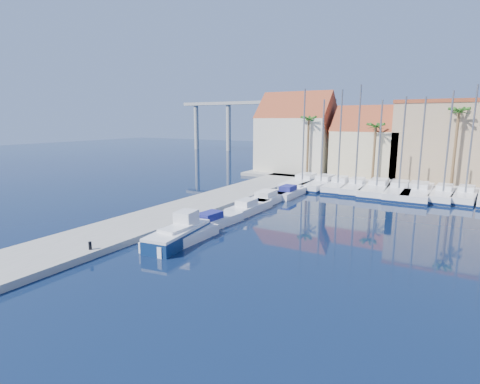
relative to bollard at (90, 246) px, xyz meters
The scene contains 26 objects.
ground 6.93m from the bollard, 16.56° to the right, with size 260.00×260.00×0.00m, color black.
quay_west 11.80m from the bollard, 101.75° to the left, with size 6.00×77.00×0.50m, color gray.
shore_north 48.94m from the bollard, 70.17° to the left, with size 54.00×16.00×0.50m, color gray.
bollard is the anchor object (origin of this frame).
fishing_boat 6.39m from the bollard, 58.22° to the left, with size 3.02×6.67×2.25m.
motorboat_west_0 6.47m from the bollard, 56.88° to the left, with size 2.32×6.85×1.40m.
motorboat_west_1 10.89m from the bollard, 73.34° to the left, with size 2.52×6.31×1.40m.
motorboat_west_2 16.94m from the bollard, 78.96° to the left, with size 2.20×6.37×1.40m.
motorboat_west_3 22.09m from the bollard, 82.67° to the left, with size 2.49×7.42×1.40m.
motorboat_west_4 26.45m from the bollard, 82.21° to the left, with size 2.12×6.57×1.40m.
sailboat_0 34.07m from the bollard, 85.92° to the left, with size 3.65×11.99×13.37m.
sailboat_1 34.62m from the bollard, 81.52° to the left, with size 3.45×10.40×11.92m.
sailboat_2 34.79m from the bollard, 77.66° to the left, with size 3.23×9.81×13.08m.
sailboat_3 35.20m from the bollard, 73.85° to the left, with size 3.19×9.67×13.58m.
sailboat_4 36.39m from the bollard, 70.04° to the left, with size 3.16×11.25×11.69m.
sailboat_5 37.11m from the bollard, 66.00° to the left, with size 3.59×11.20×11.99m.
sailboat_6 38.17m from the bollard, 63.15° to the left, with size 3.06×11.40×11.92m.
sailboat_7 39.52m from the bollard, 59.61° to the left, with size 2.97×9.25×12.52m.
sailboat_8 41.07m from the bollard, 57.19° to the left, with size 3.09×9.00×13.11m.
building_0 45.53m from the bollard, 94.32° to the left, with size 12.30×9.00×13.50m.
building_1 46.07m from the bollard, 79.19° to the left, with size 10.30×8.00×11.00m.
building_2 50.34m from the bollard, 66.94° to the left, with size 14.20×10.20×11.50m.
palm_0 40.89m from the bollard, 89.14° to the left, with size 2.60×2.60×10.15m.
palm_1 42.07m from the bollard, 75.17° to the left, with size 2.60×2.60×9.15m.
palm_2 45.96m from the bollard, 62.77° to the left, with size 2.60×2.60×11.15m.
viaduct 86.89m from the bollard, 112.08° to the left, with size 48.00×2.20×14.45m.
Camera 1 is at (14.78, -13.88, 9.31)m, focal length 28.00 mm.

